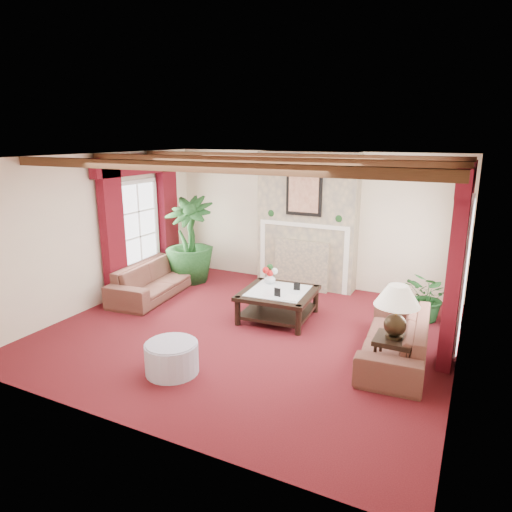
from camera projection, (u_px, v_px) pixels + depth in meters
The scene contains 23 objects.
floor at pixel (249, 331), 7.21m from camera, with size 6.00×6.00×0.00m, color #3E0B12.
ceiling at pixel (248, 157), 6.51m from camera, with size 6.00×6.00×0.00m, color white.
back_wall at pixel (310, 219), 9.24m from camera, with size 6.00×0.02×2.70m, color beige.
left_wall at pixel (99, 231), 8.14m from camera, with size 0.02×5.50×2.70m, color beige.
right_wall at pixel (466, 274), 5.58m from camera, with size 0.02×5.50×2.70m, color beige.
ceiling_beams at pixel (248, 161), 6.53m from camera, with size 6.00×3.00×0.12m, color #3A2112, non-canonical shape.
fireplace at pixel (309, 151), 8.72m from camera, with size 2.00×0.52×2.70m, color tan, non-canonical shape.
french_door_left at pixel (135, 182), 8.80m from camera, with size 0.10×1.10×2.16m, color white, non-canonical shape.
french_door_right at pixel (474, 201), 6.26m from camera, with size 0.10×1.10×2.16m, color white, non-canonical shape.
curtains_left at pixel (138, 160), 8.64m from camera, with size 0.20×2.40×2.55m, color #48090F, non-canonical shape.
curtains_right at pixel (469, 169), 6.20m from camera, with size 0.20×2.40×2.55m, color #48090F, non-canonical shape.
sofa_left at pixel (155, 274), 8.76m from camera, with size 0.85×2.19×0.83m, color #390F1C.
sofa_right at pixel (396, 330), 6.25m from camera, with size 0.77×2.12×0.81m, color #390F1C.
potted_palm at pixel (190, 258), 9.57m from camera, with size 1.20×1.89×1.00m, color black.
small_plant at pixel (429, 302), 7.53m from camera, with size 1.11×1.12×0.65m, color black.
coffee_table at pixel (278, 305), 7.66m from camera, with size 1.18×1.18×0.48m, color black, non-canonical shape.
side_table at pixel (392, 358), 5.77m from camera, with size 0.46×0.46×0.55m, color black, non-canonical shape.
ottoman at pixel (172, 358), 5.91m from camera, with size 0.69×0.69×0.40m, color #ABA8BF.
table_lamp at pixel (396, 311), 5.61m from camera, with size 0.56×0.56×0.71m, color black, non-canonical shape.
flower_vase at pixel (270, 278), 7.95m from camera, with size 0.24×0.25×0.20m, color silver.
book at pixel (285, 289), 7.24m from camera, with size 0.22×0.05×0.30m, color black.
photo_frame_a at pixel (277, 293), 7.31m from camera, with size 0.11×0.02×0.15m, color black, non-canonical shape.
photo_frame_b at pixel (297, 287), 7.60m from camera, with size 0.11×0.02×0.14m, color black, non-canonical shape.
Camera 1 is at (3.05, -5.92, 2.99)m, focal length 32.00 mm.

